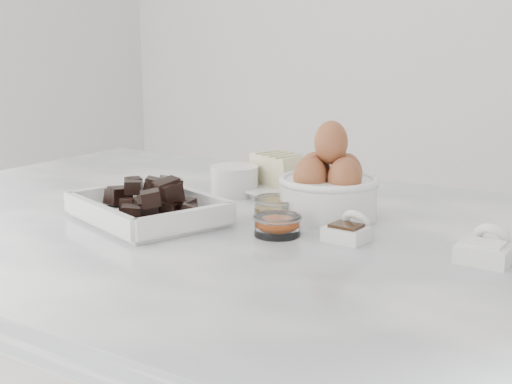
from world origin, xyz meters
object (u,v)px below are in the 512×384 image
egg_bowl (328,186)px  sugar_ramekin (234,179)px  honey_bowl (278,207)px  butter_plate (277,177)px  chocolate_dish (148,204)px  zest_bowl (277,224)px  salt_spoon (486,249)px  vanilla_spoon (349,230)px

egg_bowl → sugar_ramekin: bearing=167.4°
honey_bowl → sugar_ramekin: bearing=146.8°
butter_plate → egg_bowl: (0.15, -0.10, 0.02)m
chocolate_dish → zest_bowl: size_ratio=3.92×
butter_plate → zest_bowl: bearing=-57.8°
egg_bowl → salt_spoon: egg_bowl is taller
chocolate_dish → zest_bowl: bearing=10.4°
zest_bowl → vanilla_spoon: bearing=19.9°
sugar_ramekin → egg_bowl: size_ratio=0.54×
butter_plate → egg_bowl: egg_bowl is taller
honey_bowl → zest_bowl: 0.09m
butter_plate → sugar_ramekin: butter_plate is taller
honey_bowl → salt_spoon: (0.31, -0.04, -0.00)m
chocolate_dish → honey_bowl: chocolate_dish is taller
sugar_ramekin → zest_bowl: sugar_ramekin is taller
butter_plate → zest_bowl: 0.27m
zest_bowl → sugar_ramekin: bearing=138.1°
salt_spoon → sugar_ramekin: bearing=164.1°
egg_bowl → vanilla_spoon: egg_bowl is taller
egg_bowl → honey_bowl: size_ratio=2.06×
honey_bowl → salt_spoon: size_ratio=0.98×
chocolate_dish → sugar_ramekin: 0.21m
egg_bowl → butter_plate: bearing=145.9°
chocolate_dish → salt_spoon: chocolate_dish is taller
butter_plate → zest_bowl: butter_plate is taller
sugar_ramekin → egg_bowl: (0.20, -0.04, 0.02)m
egg_bowl → salt_spoon: size_ratio=2.03×
sugar_ramekin → vanilla_spoon: (0.28, -0.14, -0.01)m
honey_bowl → egg_bowl: bearing=40.7°
sugar_ramekin → vanilla_spoon: sugar_ramekin is taller
vanilla_spoon → honey_bowl: bearing=161.3°
egg_bowl → honey_bowl: 0.08m
butter_plate → vanilla_spoon: 0.30m
salt_spoon → honey_bowl: bearing=173.4°
chocolate_dish → egg_bowl: size_ratio=1.74×
egg_bowl → zest_bowl: size_ratio=2.26×
sugar_ramekin → zest_bowl: 0.25m
butter_plate → honey_bowl: size_ratio=2.83×
sugar_ramekin → salt_spoon: (0.45, -0.13, -0.01)m
butter_plate → salt_spoon: (0.40, -0.19, -0.01)m
chocolate_dish → butter_plate: size_ratio=1.27×
sugar_ramekin → salt_spoon: 0.47m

